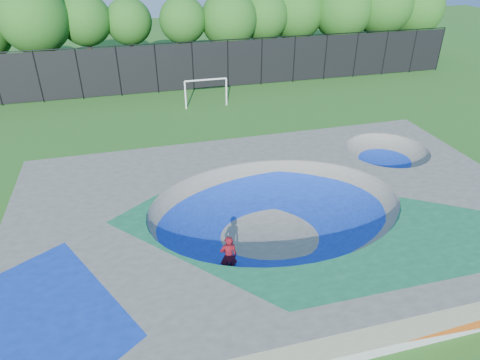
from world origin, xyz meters
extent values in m
plane|color=#25601A|center=(0.00, 0.00, 0.00)|extent=(120.00, 120.00, 0.00)
cube|color=gray|center=(0.00, 0.00, 0.75)|extent=(22.00, 14.00, 1.50)
imported|color=#B60E1B|center=(-2.62, -2.15, 0.90)|extent=(0.69, 0.48, 1.80)
cube|color=black|center=(-2.62, -2.15, 0.03)|extent=(0.79, 0.24, 0.05)
cylinder|color=white|center=(-1.35, 16.60, 1.05)|extent=(0.12, 0.12, 2.10)
cylinder|color=white|center=(1.80, 16.60, 1.05)|extent=(0.12, 0.12, 2.10)
cylinder|color=white|center=(0.22, 16.60, 2.10)|extent=(3.15, 0.12, 0.12)
cylinder|color=black|center=(-12.00, 21.00, 2.00)|extent=(0.09, 0.09, 4.00)
cylinder|color=black|center=(-9.00, 21.00, 2.00)|extent=(0.09, 0.09, 4.00)
cylinder|color=black|center=(-6.00, 21.00, 2.00)|extent=(0.09, 0.09, 4.00)
cylinder|color=black|center=(-3.00, 21.00, 2.00)|extent=(0.09, 0.09, 4.00)
cylinder|color=black|center=(0.00, 21.00, 2.00)|extent=(0.09, 0.09, 4.00)
cylinder|color=black|center=(3.00, 21.00, 2.00)|extent=(0.09, 0.09, 4.00)
cylinder|color=black|center=(6.00, 21.00, 2.00)|extent=(0.09, 0.09, 4.00)
cylinder|color=black|center=(9.00, 21.00, 2.00)|extent=(0.09, 0.09, 4.00)
cylinder|color=black|center=(12.00, 21.00, 2.00)|extent=(0.09, 0.09, 4.00)
cylinder|color=black|center=(15.00, 21.00, 2.00)|extent=(0.09, 0.09, 4.00)
cylinder|color=black|center=(18.00, 21.00, 2.00)|extent=(0.09, 0.09, 4.00)
cylinder|color=black|center=(21.00, 21.00, 2.00)|extent=(0.09, 0.09, 4.00)
cylinder|color=black|center=(24.00, 21.00, 2.00)|extent=(0.09, 0.09, 4.00)
cube|color=black|center=(0.00, 21.00, 2.00)|extent=(48.00, 0.03, 3.80)
cylinder|color=black|center=(0.00, 21.00, 4.00)|extent=(48.00, 0.08, 0.08)
cylinder|color=#403220|center=(-12.14, 25.69, 1.70)|extent=(0.44, 0.44, 3.40)
sphere|color=#216019|center=(-12.14, 25.69, 5.53)|extent=(5.69, 5.69, 5.69)
cylinder|color=#403220|center=(-8.28, 26.81, 1.74)|extent=(0.44, 0.44, 3.48)
sphere|color=#216019|center=(-8.28, 26.81, 5.16)|extent=(4.49, 4.49, 4.49)
cylinder|color=#403220|center=(-4.62, 27.14, 1.63)|extent=(0.44, 0.44, 3.25)
sphere|color=#216019|center=(-4.62, 27.14, 4.80)|extent=(4.12, 4.12, 4.12)
cylinder|color=#403220|center=(-0.01, 25.32, 1.73)|extent=(0.44, 0.44, 3.46)
sphere|color=#216019|center=(-0.01, 25.32, 5.01)|extent=(4.13, 4.13, 4.13)
cylinder|color=#403220|center=(4.20, 25.31, 1.49)|extent=(0.44, 0.44, 2.98)
sphere|color=#216019|center=(4.20, 25.31, 4.89)|extent=(5.12, 5.12, 5.12)
cylinder|color=#403220|center=(7.78, 26.22, 1.57)|extent=(0.44, 0.44, 3.14)
sphere|color=#216019|center=(7.78, 26.22, 4.88)|extent=(4.63, 4.63, 4.63)
cylinder|color=#403220|center=(11.37, 27.04, 1.49)|extent=(0.44, 0.44, 2.99)
sphere|color=#216019|center=(11.37, 27.04, 5.00)|extent=(5.37, 5.37, 5.37)
cylinder|color=#403220|center=(15.73, 25.76, 1.54)|extent=(0.44, 0.44, 3.07)
sphere|color=#216019|center=(15.73, 25.76, 5.18)|extent=(5.62, 5.62, 5.62)
cylinder|color=#403220|center=(19.96, 25.65, 1.68)|extent=(0.44, 0.44, 3.36)
sphere|color=#216019|center=(19.96, 25.65, 5.60)|extent=(5.95, 5.95, 5.95)
cylinder|color=#403220|center=(23.99, 25.95, 1.49)|extent=(0.44, 0.44, 2.98)
sphere|color=#216019|center=(23.99, 25.95, 5.12)|extent=(5.71, 5.71, 5.71)
camera|label=1|loc=(-5.47, -14.38, 11.31)|focal=32.00mm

